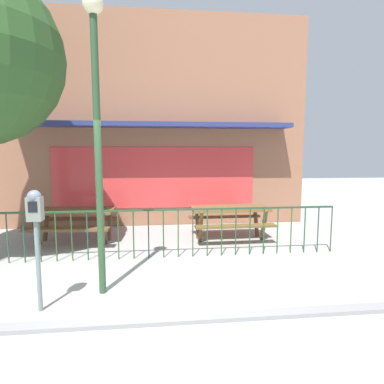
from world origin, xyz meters
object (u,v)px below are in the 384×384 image
at_px(street_lamp, 96,106).
at_px(picnic_table_left, 74,216).
at_px(parking_meter_near, 35,218).
at_px(picnic_table_right, 230,214).

bearing_deg(street_lamp, picnic_table_left, 110.62).
bearing_deg(picnic_table_left, parking_meter_near, -84.11).
relative_size(picnic_table_left, street_lamp, 0.45).
bearing_deg(picnic_table_left, picnic_table_right, -1.58).
distance_m(picnic_table_right, parking_meter_near, 4.59).
bearing_deg(picnic_table_right, street_lamp, -132.93).
distance_m(picnic_table_right, street_lamp, 4.25).
height_order(picnic_table_left, parking_meter_near, parking_meter_near).
bearing_deg(picnic_table_left, street_lamp, -69.38).
relative_size(picnic_table_right, street_lamp, 0.44).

